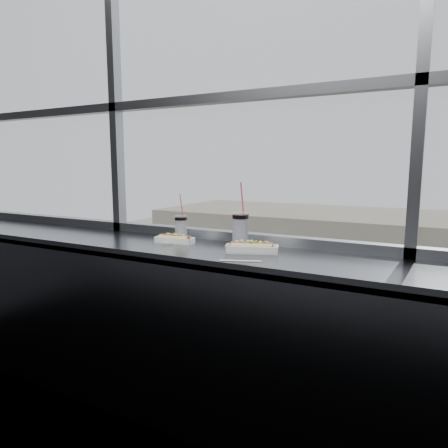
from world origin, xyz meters
The scene contains 22 objects.
wall_back_lower centered at (0.00, 1.50, 0.55)m, with size 6.00×6.00×0.00m, color black.
window_glass centered at (0.00, 1.52, 2.30)m, with size 6.00×6.00×0.00m, color silver.
window_mullions centered at (0.00, 1.50, 2.30)m, with size 6.00×0.08×2.40m, color gray, non-canonical shape.
counter centered at (0.00, 1.23, 1.07)m, with size 6.00×0.55×0.06m, color slate.
counter_fascia centered at (0.00, 0.97, 0.55)m, with size 6.00×0.04×1.04m, color slate.
hotdog_tray_left centered at (-0.34, 1.26, 1.12)m, with size 0.26×0.12×0.06m.
hotdog_tray_right centered at (0.21, 1.22, 1.13)m, with size 0.31×0.19×0.07m.
soda_cup_left centered at (-0.34, 1.34, 1.19)m, with size 0.08×0.08×0.31m.
soda_cup_right centered at (0.08, 1.35, 1.21)m, with size 0.11×0.11×0.39m.
loose_straw centered at (0.24, 1.01, 1.10)m, with size 0.01×0.01×0.21m, color white.
wrapper centered at (-0.35, 1.20, 1.11)m, with size 0.08×0.06×0.02m, color silver.
plaza_ground centered at (0.00, 45.00, -11.00)m, with size 120.00×120.00×0.00m, color gray.
street_asphalt centered at (0.00, 21.50, -10.97)m, with size 80.00×10.00×0.06m, color black.
far_sidewalk centered at (0.00, 29.50, -10.98)m, with size 80.00×6.00×0.04m, color gray.
far_building centered at (0.00, 39.50, -7.00)m, with size 50.00×14.00×8.00m, color gray.
car_far_a centered at (-9.11, 25.50, -9.98)m, with size 5.77×2.40×1.92m, color #292929.
car_near_c centered at (-1.94, 17.50, -9.93)m, with size 6.05×2.52×2.02m, color #821100.
car_near_a centered at (-12.04, 17.50, -9.82)m, with size 6.69×2.79×2.23m, color silver.
pedestrian_b centered at (0.35, 28.73, -9.93)m, with size 0.92×0.69×2.07m, color #66605B.
pedestrian_a centered at (-7.48, 28.62, -10.01)m, with size 0.84×0.63×1.90m, color #66605B.
tree_left centered at (-8.69, 29.50, -7.89)m, with size 2.93×2.93×4.58m.
tree_center centered at (0.41, 29.50, -8.02)m, with size 2.81×2.81×4.40m.
Camera 1 is at (1.09, -0.78, 1.58)m, focal length 32.00 mm.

